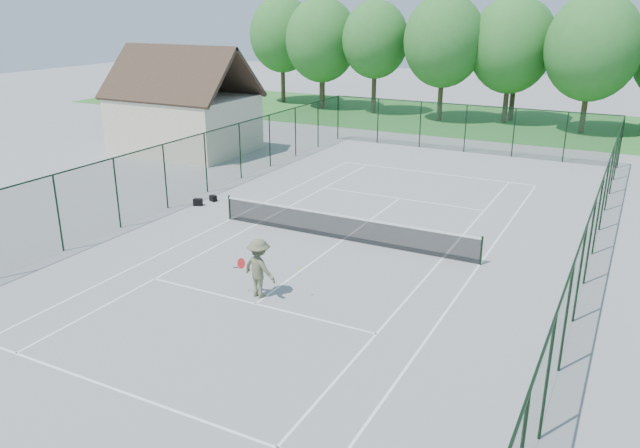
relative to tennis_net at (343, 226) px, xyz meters
The scene contains 10 objects.
ground 0.58m from the tennis_net, ahead, with size 140.00×140.00×0.00m, color gray.
grass_far 30.01m from the tennis_net, 90.00° to the left, with size 80.00×16.00×0.01m, color #32792F.
court_lines 0.57m from the tennis_net, ahead, with size 11.05×23.85×0.01m.
tennis_net is the anchor object (origin of this frame).
fence_enclosure 0.98m from the tennis_net, ahead, with size 18.05×36.05×3.02m.
utility_building 19.04m from the tennis_net, 147.99° to the left, with size 8.60×6.27×6.63m.
tree_line_far 30.48m from the tennis_net, 90.00° to the left, with size 39.40×6.40×9.70m.
sports_bag_a 8.08m from the tennis_net, behind, with size 0.41×0.25×0.33m, color black.
sports_bag_b 8.04m from the tennis_net, 166.51° to the left, with size 0.36×0.22×0.28m, color black.
tennis_player 5.87m from the tennis_net, 91.73° to the right, with size 2.10×0.98×1.95m.
Camera 1 is at (9.96, -21.13, 8.87)m, focal length 35.00 mm.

